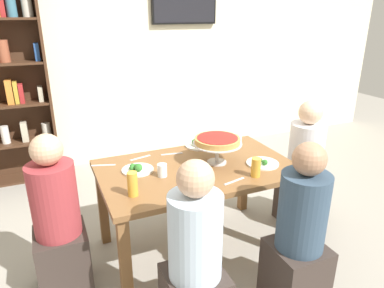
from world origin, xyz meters
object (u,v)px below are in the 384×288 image
salad_plate_far_diner (263,163)px  cutlery_fork_far (234,181)px  cutlery_fork_near (103,165)px  diner_near_left (195,268)px  salad_plate_spare (199,144)px  cutlery_knife_near (140,158)px  deep_dish_pizza_stand (217,142)px  dining_table (197,178)px  television (184,4)px  water_glass_clear_near (162,170)px  cutlery_knife_far (172,154)px  diner_near_right (299,240)px  beer_glass_amber_tall (256,167)px  diner_head_west (59,227)px  beer_glass_amber_short (133,184)px  water_glass_clear_far (238,138)px  salad_plate_near_diner (137,169)px  diner_head_east (303,173)px

salad_plate_far_diner → cutlery_fork_far: bearing=-154.3°
cutlery_fork_near → diner_near_left: bearing=123.8°
salad_plate_spare → cutlery_knife_near: size_ratio=1.34×
diner_near_left → deep_dish_pizza_stand: (0.52, 0.75, 0.42)m
dining_table → salad_plate_spare: salad_plate_spare is taller
deep_dish_pizza_stand → television: bearing=74.1°
salad_plate_far_diner → water_glass_clear_near: bearing=171.7°
deep_dish_pizza_stand → cutlery_knife_far: deep_dish_pizza_stand is taller
diner_near_right → beer_glass_amber_tall: size_ratio=8.31×
diner_head_west → beer_glass_amber_short: bearing=-24.7°
television → cutlery_fork_near: 2.58m
deep_dish_pizza_stand → salad_plate_spare: (0.02, 0.38, -0.15)m
diner_head_west → beer_glass_amber_tall: (1.34, -0.29, 0.32)m
dining_table → salad_plate_far_diner: (0.48, -0.16, 0.11)m
dining_table → beer_glass_amber_short: 0.63m
dining_table → cutlery_knife_far: size_ratio=8.13×
diner_near_left → water_glass_clear_near: size_ratio=12.40×
diner_near_left → beer_glass_amber_short: bearing=22.4°
diner_head_west → cutlery_fork_far: size_ratio=6.39×
water_glass_clear_far → salad_plate_spare: bearing=172.2°
beer_glass_amber_short → cutlery_knife_far: 0.73m
water_glass_clear_near → water_glass_clear_far: 0.93m
beer_glass_amber_short → cutlery_knife_near: 0.62m
salad_plate_far_diner → salad_plate_spare: 0.62m
beer_glass_amber_short → water_glass_clear_near: (0.26, 0.19, -0.03)m
water_glass_clear_far → beer_glass_amber_tall: bearing=-109.9°
cutlery_knife_near → salad_plate_spare: bearing=172.4°
diner_head_west → water_glass_clear_far: diner_head_west is taller
beer_glass_amber_tall → water_glass_clear_far: 0.69m
salad_plate_near_diner → cutlery_fork_far: (0.57, -0.43, -0.02)m
salad_plate_spare → beer_glass_amber_short: beer_glass_amber_short is taller
diner_near_right → beer_glass_amber_tall: bearing=5.1°
deep_dish_pizza_stand → beer_glass_amber_short: bearing=-161.2°
water_glass_clear_near → cutlery_knife_near: bearing=98.2°
dining_table → water_glass_clear_far: bearing=31.6°
beer_glass_amber_tall → diner_head_west: bearing=167.8°
salad_plate_far_diner → cutlery_knife_far: size_ratio=1.38×
diner_near_left → water_glass_clear_far: bearing=-39.6°
diner_head_east → beer_glass_amber_tall: bearing=23.2°
salad_plate_far_diner → beer_glass_amber_short: beer_glass_amber_short is taller
cutlery_fork_near → cutlery_knife_near: (0.30, 0.03, 0.00)m
salad_plate_spare → salad_plate_far_diner: bearing=-62.3°
diner_head_east → diner_near_right: 1.03m
cutlery_fork_near → salad_plate_far_diner: bearing=175.4°
dining_table → beer_glass_amber_short: bearing=-156.8°
cutlery_knife_near → cutlery_knife_far: (0.26, -0.02, 0.00)m
beer_glass_amber_tall → beer_glass_amber_short: (-0.87, 0.07, 0.01)m
diner_head_west → salad_plate_far_diner: diner_head_west is taller
salad_plate_spare → cutlery_knife_far: 0.29m
diner_near_right → deep_dish_pizza_stand: bearing=13.3°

